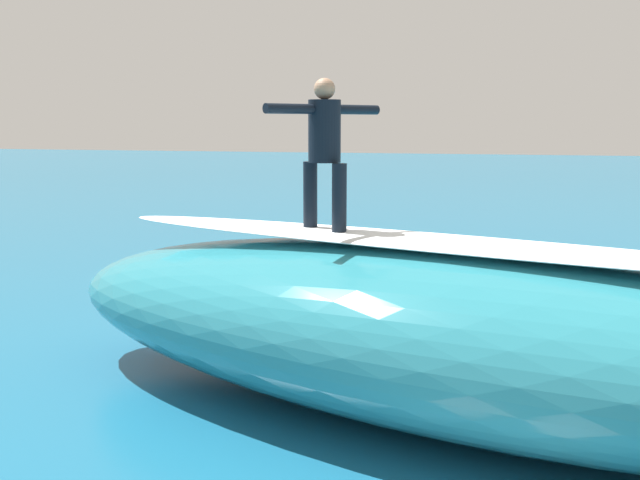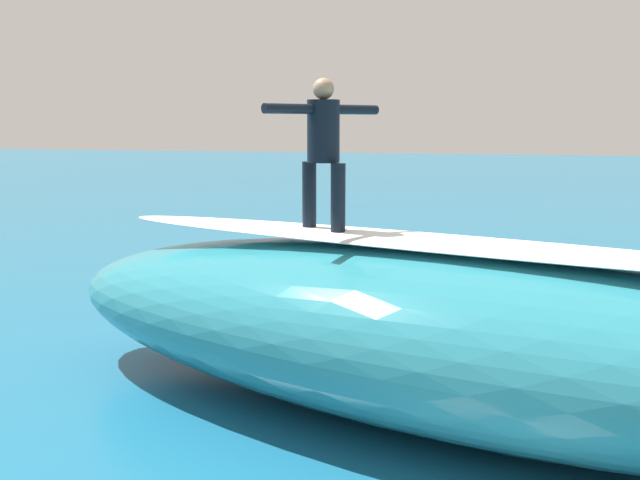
# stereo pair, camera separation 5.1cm
# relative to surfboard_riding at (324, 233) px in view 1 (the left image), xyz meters

# --- Properties ---
(ground_plane) EXTENTS (120.00, 120.00, 0.00)m
(ground_plane) POSITION_rel_surfboard_riding_xyz_m (-1.02, -2.18, -1.76)
(ground_plane) COLOR #196084
(wave_crest) EXTENTS (9.97, 5.39, 1.73)m
(wave_crest) POSITION_rel_surfboard_riding_xyz_m (-1.36, 0.37, -0.90)
(wave_crest) COLOR teal
(wave_crest) RESTS_ON ground_plane
(wave_foam_lip) EXTENTS (8.08, 3.14, 0.08)m
(wave_foam_lip) POSITION_rel_surfboard_riding_xyz_m (-1.36, 0.37, 0.01)
(wave_foam_lip) COLOR white
(wave_foam_lip) RESTS_ON wave_crest
(surfboard_riding) EXTENTS (1.96, 1.61, 0.07)m
(surfboard_riding) POSITION_rel_surfboard_riding_xyz_m (0.00, 0.00, 0.00)
(surfboard_riding) COLOR #33B2D1
(surfboard_riding) RESTS_ON wave_crest
(surfer_riding) EXTENTS (0.95, 1.28, 1.58)m
(surfer_riding) POSITION_rel_surfboard_riding_xyz_m (0.00, 0.00, 0.95)
(surfer_riding) COLOR black
(surfer_riding) RESTS_ON surfboard_riding
(surfboard_paddling) EXTENTS (1.27, 2.24, 0.07)m
(surfboard_paddling) POSITION_rel_surfboard_riding_xyz_m (1.28, -4.39, -1.73)
(surfboard_paddling) COLOR #33B2D1
(surfboard_paddling) RESTS_ON ground_plane
(surfer_paddling) EXTENTS (0.76, 1.57, 0.29)m
(surfer_paddling) POSITION_rel_surfboard_riding_xyz_m (1.32, -4.50, -1.57)
(surfer_paddling) COLOR black
(surfer_paddling) RESTS_ON surfboard_paddling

